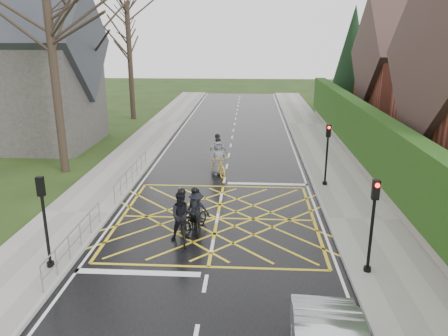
# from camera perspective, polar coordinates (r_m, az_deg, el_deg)

# --- Properties ---
(ground) EXTENTS (120.00, 120.00, 0.00)m
(ground) POSITION_cam_1_polar(r_m,az_deg,el_deg) (18.36, -0.88, -6.59)
(ground) COLOR black
(ground) RESTS_ON ground
(road) EXTENTS (9.00, 80.00, 0.01)m
(road) POSITION_cam_1_polar(r_m,az_deg,el_deg) (18.36, -0.88, -6.58)
(road) COLOR black
(road) RESTS_ON ground
(sidewalk_right) EXTENTS (3.00, 80.00, 0.15)m
(sidewalk_right) POSITION_cam_1_polar(r_m,az_deg,el_deg) (18.88, 17.72, -6.51)
(sidewalk_right) COLOR gray
(sidewalk_right) RESTS_ON ground
(sidewalk_left) EXTENTS (3.00, 80.00, 0.15)m
(sidewalk_left) POSITION_cam_1_polar(r_m,az_deg,el_deg) (19.68, -18.67, -5.63)
(sidewalk_left) COLOR gray
(sidewalk_left) RESTS_ON ground
(stone_wall) EXTENTS (0.50, 38.00, 0.70)m
(stone_wall) POSITION_cam_1_polar(r_m,az_deg,el_deg) (24.69, 18.45, -0.35)
(stone_wall) COLOR slate
(stone_wall) RESTS_ON ground
(hedge) EXTENTS (0.90, 38.00, 2.80)m
(hedge) POSITION_cam_1_polar(r_m,az_deg,el_deg) (24.25, 18.84, 3.60)
(hedge) COLOR #16330E
(hedge) RESTS_ON stone_wall
(house_far) EXTENTS (9.80, 8.80, 10.30)m
(house_far) POSITION_cam_1_polar(r_m,az_deg,el_deg) (37.41, 24.99, 10.91)
(house_far) COLOR brown
(house_far) RESTS_ON ground
(conifer) EXTENTS (4.60, 4.60, 10.00)m
(conifer) POSITION_cam_1_polar(r_m,az_deg,el_deg) (43.87, 16.33, 13.31)
(conifer) COLOR black
(conifer) RESTS_ON ground
(church) EXTENTS (8.80, 7.80, 11.00)m
(church) POSITION_cam_1_polar(r_m,az_deg,el_deg) (32.45, -24.26, 11.30)
(church) COLOR #2D2B28
(church) RESTS_ON ground
(tree_near) EXTENTS (9.24, 9.24, 11.44)m
(tree_near) POSITION_cam_1_polar(r_m,az_deg,el_deg) (24.99, -21.90, 17.16)
(tree_near) COLOR black
(tree_near) RESTS_ON ground
(tree_mid) EXTENTS (10.08, 10.08, 12.48)m
(tree_mid) POSITION_cam_1_polar(r_m,az_deg,el_deg) (32.79, -17.65, 18.53)
(tree_mid) COLOR black
(tree_mid) RESTS_ON ground
(tree_far) EXTENTS (8.40, 8.40, 10.40)m
(tree_far) POSITION_cam_1_polar(r_m,az_deg,el_deg) (40.18, -12.36, 16.44)
(tree_far) COLOR black
(tree_far) RESTS_ON ground
(railing_south) EXTENTS (0.05, 5.04, 1.03)m
(railing_south) POSITION_cam_1_polar(r_m,az_deg,el_deg) (15.95, -18.96, -8.31)
(railing_south) COLOR slate
(railing_south) RESTS_ON ground
(railing_north) EXTENTS (0.05, 6.04, 1.03)m
(railing_north) POSITION_cam_1_polar(r_m,az_deg,el_deg) (22.58, -11.97, -0.26)
(railing_north) COLOR slate
(railing_north) RESTS_ON ground
(traffic_light_ne) EXTENTS (0.24, 0.31, 3.21)m
(traffic_light_ne) POSITION_cam_1_polar(r_m,az_deg,el_deg) (22.06, 13.27, 1.61)
(traffic_light_ne) COLOR black
(traffic_light_ne) RESTS_ON ground
(traffic_light_se) EXTENTS (0.24, 0.31, 3.21)m
(traffic_light_se) POSITION_cam_1_polar(r_m,az_deg,el_deg) (14.32, 18.74, -7.39)
(traffic_light_se) COLOR black
(traffic_light_se) RESTS_ON ground
(traffic_light_sw) EXTENTS (0.24, 0.31, 3.21)m
(traffic_light_sw) POSITION_cam_1_polar(r_m,az_deg,el_deg) (14.96, -22.30, -6.71)
(traffic_light_sw) COLOR black
(traffic_light_sw) RESTS_ON ground
(cyclist_rear) EXTENTS (1.30, 1.95, 1.80)m
(cyclist_rear) POSITION_cam_1_polar(r_m,az_deg,el_deg) (17.03, -3.84, -6.45)
(cyclist_rear) COLOR black
(cyclist_rear) RESTS_ON ground
(cyclist_back) EXTENTS (1.06, 2.13, 2.05)m
(cyclist_back) POSITION_cam_1_polar(r_m,az_deg,el_deg) (16.27, -5.47, -6.91)
(cyclist_back) COLOR black
(cyclist_back) RESTS_ON ground
(cyclist_mid) EXTENTS (1.11, 1.86, 1.72)m
(cyclist_mid) POSITION_cam_1_polar(r_m,az_deg,el_deg) (17.10, -3.60, -6.17)
(cyclist_mid) COLOR black
(cyclist_mid) RESTS_ON ground
(cyclist_front) EXTENTS (1.16, 2.10, 2.03)m
(cyclist_front) POSITION_cam_1_polar(r_m,az_deg,el_deg) (24.79, -0.87, 1.58)
(cyclist_front) COLOR black
(cyclist_front) RESTS_ON ground
(cyclist_lead) EXTENTS (1.55, 2.25, 2.07)m
(cyclist_lead) POSITION_cam_1_polar(r_m,az_deg,el_deg) (23.72, -0.78, 0.79)
(cyclist_lead) COLOR gold
(cyclist_lead) RESTS_ON ground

